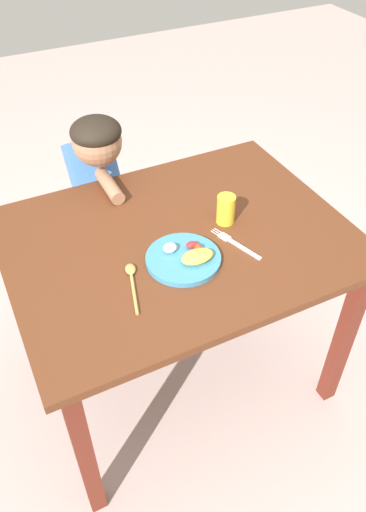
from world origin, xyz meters
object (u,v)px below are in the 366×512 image
(person, at_px, (99,202))
(drinking_cup, at_px, (226,209))
(plate, at_px, (185,258))
(fork, at_px, (236,244))
(spoon, at_px, (132,279))

(person, bearing_deg, drinking_cup, 118.69)
(plate, bearing_deg, person, 96.98)
(fork, relative_size, drinking_cup, 1.95)
(plate, xyz_separation_m, drinking_cup, (0.21, 0.12, 0.04))
(fork, relative_size, person, 0.20)
(fork, relative_size, spoon, 0.97)
(fork, height_order, spoon, spoon)
(plate, xyz_separation_m, person, (-0.08, 0.65, -0.19))
(plate, height_order, drinking_cup, drinking_cup)
(person, bearing_deg, fork, 111.87)
(drinking_cup, bearing_deg, spoon, -161.92)
(drinking_cup, relative_size, person, 0.10)
(spoon, bearing_deg, drinking_cup, -56.23)
(plate, bearing_deg, drinking_cup, 29.72)
(plate, height_order, fork, plate)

